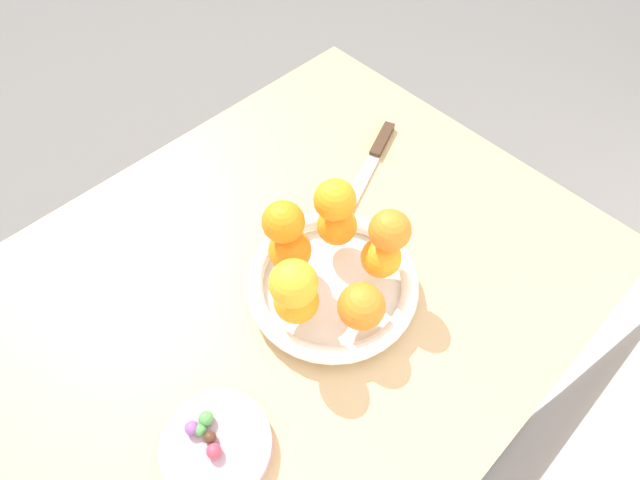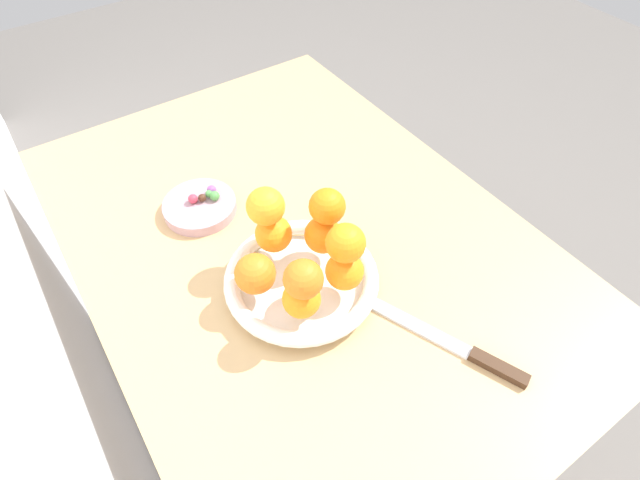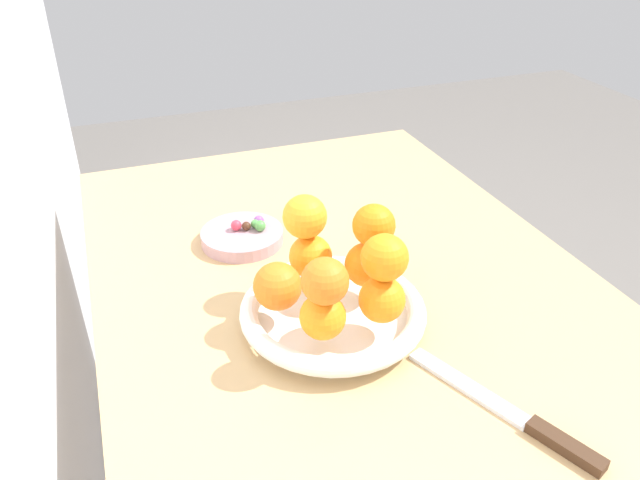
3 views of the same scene
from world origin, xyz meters
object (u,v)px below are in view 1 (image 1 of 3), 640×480
object	(u,v)px
fruit_bowl	(332,283)
orange_3	(337,225)
dining_table	(259,331)
orange_5	(283,222)
candy_ball_1	(214,451)
orange_1	(361,306)
orange_7	(294,283)
candy_ball_2	(206,418)
orange_8	(390,230)
candy_ball_4	(192,428)
candy_dish	(217,446)
knife	(371,162)
candy_ball_0	(200,430)
orange_6	(335,200)
orange_0	(296,301)
orange_2	(381,257)
orange_4	(288,249)
candy_ball_3	(210,438)

from	to	relation	value
fruit_bowl	orange_3	distance (m)	0.09
dining_table	orange_3	xyz separation A→B (m)	(-0.16, 0.01, 0.16)
orange_5	candy_ball_1	distance (m)	0.30
orange_1	orange_7	world-z (taller)	orange_7
dining_table	candy_ball_2	bearing A→B (deg)	32.17
orange_8	candy_ball_4	bearing A→B (deg)	-1.38
candy_dish	orange_7	bearing A→B (deg)	-164.39
dining_table	knife	xyz separation A→B (m)	(-0.34, -0.08, 0.09)
candy_ball_4	candy_ball_0	bearing A→B (deg)	126.37
orange_3	candy_ball_1	distance (m)	0.35
orange_6	orange_8	bearing A→B (deg)	101.87
orange_7	candy_ball_2	world-z (taller)	orange_7
orange_6	candy_ball_0	size ratio (longest dim) A/B	4.09
orange_5	orange_7	bearing A→B (deg)	56.08
candy_dish	orange_6	distance (m)	0.36
orange_0	knife	xyz separation A→B (m)	(-0.31, -0.14, -0.07)
candy_dish	orange_5	size ratio (longest dim) A/B	2.35
orange_1	candy_ball_2	bearing A→B (deg)	-9.58
dining_table	knife	world-z (taller)	knife
fruit_bowl	candy_dish	bearing A→B (deg)	13.30
orange_1	candy_ball_2	size ratio (longest dim) A/B	3.47
orange_8	knife	size ratio (longest dim) A/B	0.24
candy_ball_2	candy_ball_1	bearing A→B (deg)	66.73
orange_0	orange_1	distance (m)	0.09
orange_6	candy_ball_4	distance (m)	0.35
orange_8	orange_7	bearing A→B (deg)	-10.03
candy_ball_2	orange_0	bearing A→B (deg)	-171.46
dining_table	orange_8	bearing A→B (deg)	150.39
fruit_bowl	orange_1	xyz separation A→B (m)	(0.02, 0.07, 0.05)
orange_1	orange_7	size ratio (longest dim) A/B	1.05
orange_8	orange_2	bearing A→B (deg)	-2.65
orange_1	candy_ball_1	size ratio (longest dim) A/B	3.57
candy_ball_1	candy_ball_4	world-z (taller)	same
orange_5	orange_1	bearing A→B (deg)	93.76
fruit_bowl	orange_4	world-z (taller)	orange_4
dining_table	orange_7	xyz separation A→B (m)	(-0.02, 0.07, 0.22)
fruit_bowl	knife	xyz separation A→B (m)	(-0.24, -0.14, -0.02)
orange_6	candy_ball_2	world-z (taller)	orange_6
orange_7	knife	xyz separation A→B (m)	(-0.32, -0.15, -0.13)
orange_4	orange_6	world-z (taller)	orange_6
dining_table	fruit_bowl	xyz separation A→B (m)	(-0.11, 0.06, 0.11)
dining_table	orange_2	xyz separation A→B (m)	(-0.17, 0.10, 0.16)
orange_6	candy_ball_1	bearing A→B (deg)	20.27
dining_table	orange_1	size ratio (longest dim) A/B	16.63
candy_ball_0	orange_1	bearing A→B (deg)	172.15
dining_table	candy_ball_3	distance (m)	0.23
orange_0	candy_ball_0	distance (m)	0.20
candy_ball_2	knife	size ratio (longest dim) A/B	0.08
orange_0	orange_8	world-z (taller)	orange_8
candy_ball_3	orange_6	bearing A→B (deg)	-161.96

